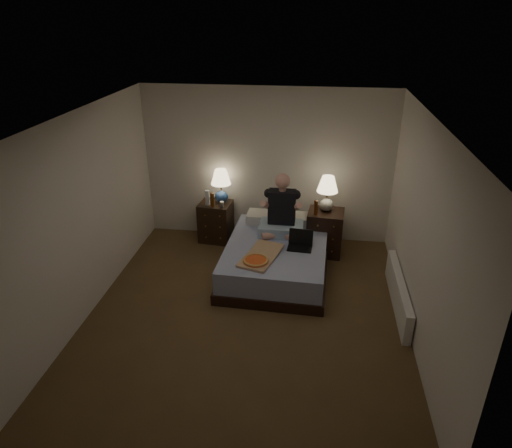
# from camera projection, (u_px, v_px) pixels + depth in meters

# --- Properties ---
(floor) EXTENTS (4.00, 4.50, 0.00)m
(floor) POSITION_uv_depth(u_px,v_px,m) (247.00, 314.00, 5.85)
(floor) COLOR brown
(floor) RESTS_ON ground
(ceiling) EXTENTS (4.00, 4.50, 0.00)m
(ceiling) POSITION_uv_depth(u_px,v_px,m) (245.00, 119.00, 4.77)
(ceiling) COLOR white
(ceiling) RESTS_ON ground
(wall_back) EXTENTS (4.00, 0.00, 2.50)m
(wall_back) POSITION_uv_depth(u_px,v_px,m) (267.00, 166.00, 7.32)
(wall_back) COLOR beige
(wall_back) RESTS_ON ground
(wall_front) EXTENTS (4.00, 0.00, 2.50)m
(wall_front) POSITION_uv_depth(u_px,v_px,m) (199.00, 360.00, 3.30)
(wall_front) COLOR beige
(wall_front) RESTS_ON ground
(wall_left) EXTENTS (0.00, 4.50, 2.50)m
(wall_left) POSITION_uv_depth(u_px,v_px,m) (84.00, 217.00, 5.55)
(wall_left) COLOR beige
(wall_left) RESTS_ON ground
(wall_right) EXTENTS (0.00, 4.50, 2.50)m
(wall_right) POSITION_uv_depth(u_px,v_px,m) (423.00, 236.00, 5.07)
(wall_right) COLOR beige
(wall_right) RESTS_ON ground
(bed) EXTENTS (1.49, 1.94, 0.47)m
(bed) POSITION_uv_depth(u_px,v_px,m) (276.00, 259.00, 6.66)
(bed) COLOR #5060A1
(bed) RESTS_ON floor
(nightstand_left) EXTENTS (0.55, 0.50, 0.66)m
(nightstand_left) POSITION_uv_depth(u_px,v_px,m) (216.00, 221.00, 7.59)
(nightstand_left) COLOR black
(nightstand_left) RESTS_ON floor
(nightstand_right) EXTENTS (0.58, 0.53, 0.71)m
(nightstand_right) POSITION_uv_depth(u_px,v_px,m) (325.00, 232.00, 7.17)
(nightstand_right) COLOR black
(nightstand_right) RESTS_ON floor
(lamp_left) EXTENTS (0.41, 0.41, 0.56)m
(lamp_left) POSITION_uv_depth(u_px,v_px,m) (221.00, 186.00, 7.37)
(lamp_left) COLOR #284E93
(lamp_left) RESTS_ON nightstand_left
(lamp_right) EXTENTS (0.35, 0.35, 0.56)m
(lamp_right) POSITION_uv_depth(u_px,v_px,m) (327.00, 194.00, 6.94)
(lamp_right) COLOR gray
(lamp_right) RESTS_ON nightstand_right
(water_bottle) EXTENTS (0.07, 0.07, 0.25)m
(water_bottle) POSITION_uv_depth(u_px,v_px,m) (207.00, 198.00, 7.33)
(water_bottle) COLOR silver
(water_bottle) RESTS_ON nightstand_left
(soda_can) EXTENTS (0.07, 0.07, 0.10)m
(soda_can) POSITION_uv_depth(u_px,v_px,m) (222.00, 205.00, 7.27)
(soda_can) COLOR #AAA9A5
(soda_can) RESTS_ON nightstand_left
(beer_bottle_left) EXTENTS (0.06, 0.06, 0.23)m
(beer_bottle_left) POSITION_uv_depth(u_px,v_px,m) (212.00, 200.00, 7.28)
(beer_bottle_left) COLOR #582F0C
(beer_bottle_left) RESTS_ON nightstand_left
(beer_bottle_right) EXTENTS (0.06, 0.06, 0.23)m
(beer_bottle_right) POSITION_uv_depth(u_px,v_px,m) (316.00, 208.00, 6.87)
(beer_bottle_right) COLOR #4F240B
(beer_bottle_right) RESTS_ON nightstand_right
(person) EXTENTS (0.66, 0.52, 0.93)m
(person) POSITION_uv_depth(u_px,v_px,m) (282.00, 205.00, 6.67)
(person) COLOR black
(person) RESTS_ON bed
(laptop) EXTENTS (0.36, 0.30, 0.24)m
(laptop) POSITION_uv_depth(u_px,v_px,m) (300.00, 241.00, 6.39)
(laptop) COLOR black
(laptop) RESTS_ON bed
(pizza_box) EXTENTS (0.60, 0.84, 0.08)m
(pizza_box) POSITION_uv_depth(u_px,v_px,m) (256.00, 261.00, 6.05)
(pizza_box) COLOR tan
(pizza_box) RESTS_ON bed
(radiator) EXTENTS (0.10, 1.60, 0.40)m
(radiator) POSITION_uv_depth(u_px,v_px,m) (398.00, 293.00, 5.92)
(radiator) COLOR white
(radiator) RESTS_ON floor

